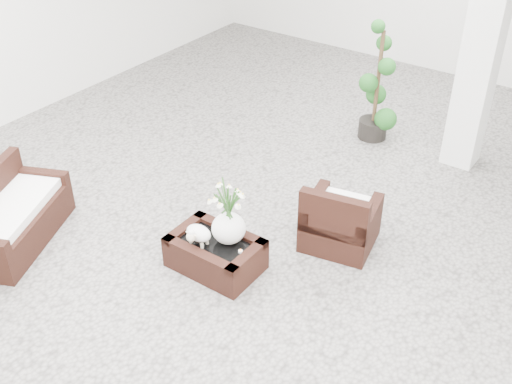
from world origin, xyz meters
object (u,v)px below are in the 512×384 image
Objects in this scene: armchair at (341,213)px; topiary at (378,83)px; coffee_table at (216,255)px; loveseat at (12,212)px.

topiary is at bearing -82.64° from armchair.
coffee_table is 0.65× the size of loveseat.
armchair is 3.45m from loveseat.
loveseat is at bearing 23.71° from armchair.
coffee_table is at bearing 41.48° from armchair.
topiary reaches higher than coffee_table.
armchair is 0.47× the size of topiary.
coffee_table is 0.55× the size of topiary.
topiary is at bearing 89.00° from coffee_table.
armchair reaches higher than loveseat.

